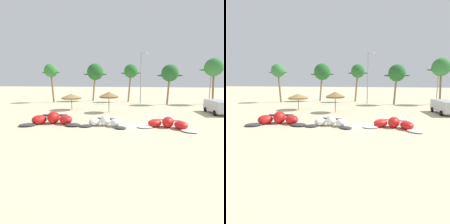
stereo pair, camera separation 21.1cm
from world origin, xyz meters
TOP-DOWN VIEW (x-y plane):
  - ground_plane at (0.00, 0.00)m, footprint 260.00×260.00m
  - kite_far_left at (-8.56, -0.97)m, footprint 6.37×3.68m
  - kite_left at (-2.99, -0.79)m, footprint 4.93×2.26m
  - kite_left_of_center at (3.12, -0.27)m, footprint 5.69×3.23m
  - beach_umbrella_near_van at (-10.72, 8.94)m, footprint 3.20×3.20m
  - beach_umbrella_middle at (-4.45, 7.64)m, footprint 2.83×2.83m
  - parked_van at (10.47, 9.77)m, footprint 2.63×5.49m
  - palm_leftmost at (-19.24, 18.31)m, footprint 4.17×2.78m
  - palm_left at (-11.09, 23.13)m, footprint 5.51×3.67m
  - palm_left_of_gap at (-3.06, 22.89)m, footprint 4.40×2.93m
  - palm_center_left at (4.70, 19.11)m, footprint 4.75×3.17m
  - palm_center_right at (12.82, 21.26)m, footprint 5.12×3.41m
  - lamppost_west at (-0.63, 19.66)m, footprint 1.45×0.24m
  - lamppost_west_center at (12.96, 22.53)m, footprint 2.00×0.24m

SIDE VIEW (x-z plane):
  - ground_plane at x=0.00m, z-range 0.00..0.00m
  - kite_left_of_center at x=3.12m, z-range -0.12..0.91m
  - kite_left at x=-2.99m, z-range -0.12..0.93m
  - kite_far_left at x=-8.56m, z-range -0.15..1.13m
  - parked_van at x=10.47m, z-range 0.17..2.01m
  - beach_umbrella_near_van at x=-10.72m, z-range 0.87..3.40m
  - beach_umbrella_middle at x=-4.45m, z-range 1.06..4.05m
  - lamppost_west_center at x=12.96m, z-range 0.55..8.67m
  - lamppost_west at x=-0.63m, z-range 0.51..10.46m
  - palm_center_left at x=4.70m, z-range 2.11..9.67m
  - palm_left at x=-11.09m, z-range 2.28..10.65m
  - palm_left_of_gap at x=-3.06m, z-range 2.44..10.51m
  - palm_leftmost at x=-19.24m, z-range 2.50..10.55m
  - palm_center_right at x=12.82m, z-range 2.59..11.38m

